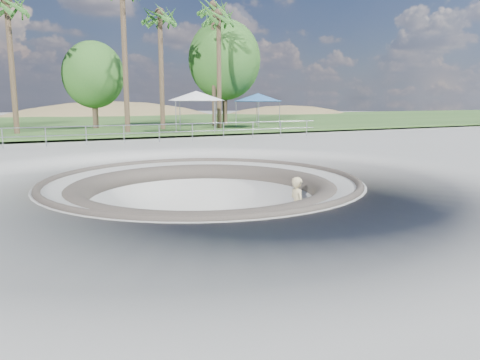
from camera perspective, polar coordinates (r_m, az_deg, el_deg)
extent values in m
plane|color=#969792|center=(15.28, -4.60, -0.03)|extent=(180.00, 180.00, 0.00)
torus|color=#969792|center=(15.74, -4.49, -7.22)|extent=(14.00, 14.00, 4.00)
cylinder|color=#969792|center=(15.73, -4.50, -7.05)|extent=(6.60, 6.60, 0.10)
torus|color=#4D463E|center=(15.28, -4.59, -0.11)|extent=(10.24, 10.24, 0.24)
torus|color=#4D463E|center=(15.36, -4.57, -1.69)|extent=(8.91, 8.91, 0.81)
cube|color=#2F5421|center=(48.41, -19.32, 6.53)|extent=(180.00, 36.00, 0.12)
ellipsoid|color=olive|center=(75.98, -15.22, 1.65)|extent=(61.60, 44.00, 28.60)
ellipsoid|color=olive|center=(77.83, 5.82, 3.99)|extent=(42.00, 30.00, 19.50)
cylinder|color=gray|center=(26.64, -14.01, 6.49)|extent=(25.00, 0.05, 0.05)
cylinder|color=gray|center=(26.67, -13.97, 5.53)|extent=(25.00, 0.05, 0.05)
cube|color=#915B3A|center=(15.57, 6.92, -6.79)|extent=(0.84, 0.49, 0.02)
cylinder|color=#A6A7AB|center=(15.58, 6.92, -6.91)|extent=(0.09, 0.17, 0.04)
cylinder|color=#A6A7AB|center=(15.58, 6.92, -6.91)|extent=(0.09, 0.17, 0.04)
cylinder|color=silver|center=(15.58, 6.92, -6.94)|extent=(0.07, 0.05, 0.06)
cylinder|color=silver|center=(15.58, 6.92, -6.94)|extent=(0.07, 0.05, 0.06)
cylinder|color=silver|center=(15.58, 6.92, -6.94)|extent=(0.07, 0.05, 0.06)
cylinder|color=silver|center=(15.58, 6.92, -6.94)|extent=(0.07, 0.05, 0.06)
imported|color=tan|center=(15.32, 7.00, -3.24)|extent=(0.52, 0.75, 1.96)
cylinder|color=gray|center=(32.49, -6.72, 7.58)|extent=(0.06, 0.06, 2.11)
cylinder|color=gray|center=(33.46, -2.33, 7.70)|extent=(0.06, 0.06, 2.11)
cylinder|color=gray|center=(35.04, -8.16, 7.71)|extent=(0.06, 0.06, 2.11)
cylinder|color=gray|center=(35.94, -4.04, 7.84)|extent=(0.06, 0.06, 2.11)
cube|color=white|center=(34.18, -5.34, 9.64)|extent=(3.80, 3.80, 0.08)
cone|color=white|center=(34.18, -5.35, 10.20)|extent=(5.18, 5.18, 0.67)
cylinder|color=gray|center=(37.88, 1.36, 7.91)|extent=(0.06, 0.06, 2.03)
cylinder|color=gray|center=(39.12, 4.77, 7.94)|extent=(0.06, 0.06, 2.03)
cylinder|color=gray|center=(40.20, -0.33, 8.03)|extent=(0.06, 0.06, 2.03)
cylinder|color=gray|center=(41.37, 2.94, 8.07)|extent=(0.06, 0.06, 2.03)
cube|color=#2B5C9B|center=(39.60, 2.20, 9.60)|extent=(3.53, 3.53, 0.08)
cone|color=#2B5C9B|center=(39.60, 2.20, 10.06)|extent=(5.17, 5.17, 0.65)
cylinder|color=brown|center=(35.15, -26.05, 12.12)|extent=(0.36, 0.36, 8.81)
cylinder|color=brown|center=(34.16, -13.86, 14.18)|extent=(0.36, 0.36, 10.31)
cylinder|color=brown|center=(36.95, -9.56, 12.86)|extent=(0.36, 0.36, 8.87)
cylinder|color=brown|center=(37.54, -2.58, 13.03)|extent=(0.36, 0.36, 8.99)
cylinder|color=brown|center=(40.94, -3.20, 13.64)|extent=(0.36, 0.36, 10.23)
cylinder|color=brown|center=(39.19, -17.27, 8.81)|extent=(0.44, 0.44, 3.99)
ellipsoid|color=#265F20|center=(39.23, -17.45, 12.14)|extent=(4.77, 4.34, 5.20)
cylinder|color=brown|center=(42.83, -1.86, 10.27)|extent=(0.44, 0.44, 5.44)
ellipsoid|color=#265F20|center=(42.96, -1.89, 14.42)|extent=(6.49, 5.90, 7.08)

